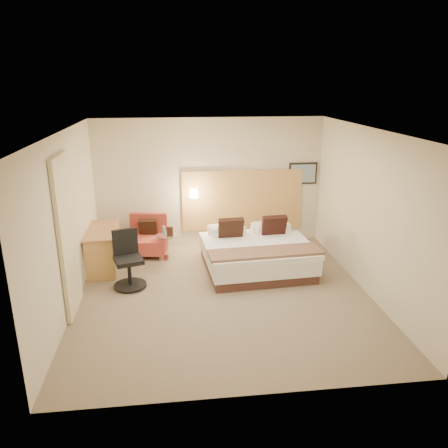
{
  "coord_description": "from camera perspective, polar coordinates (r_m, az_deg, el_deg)",
  "views": [
    {
      "loc": [
        -0.78,
        -6.54,
        3.41
      ],
      "look_at": [
        0.08,
        0.65,
        1.02
      ],
      "focal_mm": 35.0,
      "sensor_mm": 36.0,
      "label": 1
    }
  ],
  "objects": [
    {
      "name": "art_canvas",
      "position": [
        9.62,
        10.3,
        6.5
      ],
      "size": [
        0.54,
        0.01,
        0.39
      ],
      "primitive_type": "cube",
      "color": "#7890A5",
      "rests_on": "wall_back"
    },
    {
      "name": "bottle_a",
      "position": [
        8.71,
        -7.85,
        -0.85
      ],
      "size": [
        0.07,
        0.07,
        0.18
      ],
      "primitive_type": "cylinder",
      "rotation": [
        0.0,
        0.0,
        -0.35
      ],
      "color": "#8ABFD6",
      "rests_on": "side_table"
    },
    {
      "name": "curtain",
      "position": [
        6.84,
        -19.8,
        -1.55
      ],
      "size": [
        0.06,
        0.9,
        2.42
      ],
      "primitive_type": "cube",
      "color": "beige",
      "rests_on": "wall_left"
    },
    {
      "name": "lounge_chair",
      "position": [
        9.06,
        -9.91,
        -1.95
      ],
      "size": [
        0.84,
        0.75,
        0.81
      ],
      "color": "tan",
      "rests_on": "floor"
    },
    {
      "name": "lamp_arm",
      "position": [
        9.25,
        -3.98,
        4.06
      ],
      "size": [
        0.02,
        0.12,
        0.02
      ],
      "primitive_type": "cylinder",
      "rotation": [
        1.57,
        0.0,
        0.0
      ],
      "color": "white",
      "rests_on": "wall_back"
    },
    {
      "name": "menu_folder",
      "position": [
        8.6,
        -7.06,
        -0.99
      ],
      "size": [
        0.12,
        0.08,
        0.2
      ],
      "primitive_type": "cube",
      "rotation": [
        0.0,
        0.0,
        -0.35
      ],
      "color": "#3D2219",
      "rests_on": "side_table"
    },
    {
      "name": "ceiling",
      "position": [
        6.62,
        -0.04,
        12.17
      ],
      "size": [
        4.8,
        5.0,
        0.02
      ],
      "primitive_type": "cube",
      "color": "white",
      "rests_on": "floor"
    },
    {
      "name": "bed",
      "position": [
        8.3,
        4.13,
        -3.74
      ],
      "size": [
        2.07,
        2.02,
        0.95
      ],
      "color": "#452822",
      "rests_on": "floor"
    },
    {
      "name": "lamp_shade",
      "position": [
        9.19,
        -3.96,
        3.97
      ],
      "size": [
        0.15,
        0.15,
        0.15
      ],
      "primitive_type": "cube",
      "color": "#FCEAC4",
      "rests_on": "wall_back"
    },
    {
      "name": "headboard_panel",
      "position": [
        9.46,
        2.41,
        3.15
      ],
      "size": [
        2.6,
        0.04,
        1.3
      ],
      "primitive_type": "cube",
      "color": "tan",
      "rests_on": "wall_back"
    },
    {
      "name": "art_frame",
      "position": [
        9.63,
        10.26,
        6.53
      ],
      "size": [
        0.62,
        0.03,
        0.47
      ],
      "primitive_type": "cube",
      "color": "black",
      "rests_on": "wall_back"
    },
    {
      "name": "wall_left",
      "position": [
        7.05,
        -19.89,
        0.12
      ],
      "size": [
        0.02,
        5.0,
        2.7
      ],
      "primitive_type": "cube",
      "color": "beige",
      "rests_on": "floor"
    },
    {
      "name": "desk",
      "position": [
        8.48,
        -15.49,
        -1.73
      ],
      "size": [
        0.62,
        1.26,
        0.77
      ],
      "color": "#AA6E42",
      "rests_on": "floor"
    },
    {
      "name": "wall_front",
      "position": [
        4.59,
        3.73,
        -8.47
      ],
      "size": [
        4.8,
        0.02,
        2.7
      ],
      "primitive_type": "cube",
      "color": "beige",
      "rests_on": "floor"
    },
    {
      "name": "wall_back",
      "position": [
        9.31,
        -1.88,
        5.46
      ],
      "size": [
        4.8,
        0.02,
        2.7
      ],
      "primitive_type": "cube",
      "color": "beige",
      "rests_on": "floor"
    },
    {
      "name": "floor",
      "position": [
        7.42,
        -0.03,
        -9.2
      ],
      "size": [
        4.8,
        5.0,
        0.02
      ],
      "primitive_type": "cube",
      "color": "#786751",
      "rests_on": "ground"
    },
    {
      "name": "wall_right",
      "position": [
        7.56,
        18.42,
        1.48
      ],
      "size": [
        0.02,
        5.0,
        2.7
      ],
      "primitive_type": "cube",
      "color": "beige",
      "rests_on": "floor"
    },
    {
      "name": "desk_chair",
      "position": [
        7.7,
        -12.39,
        -5.15
      ],
      "size": [
        0.69,
        0.69,
        0.99
      ],
      "color": "black",
      "rests_on": "floor"
    },
    {
      "name": "side_table",
      "position": [
        8.78,
        -7.39,
        -2.81
      ],
      "size": [
        0.57,
        0.57,
        0.5
      ],
      "color": "silver",
      "rests_on": "floor"
    }
  ]
}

